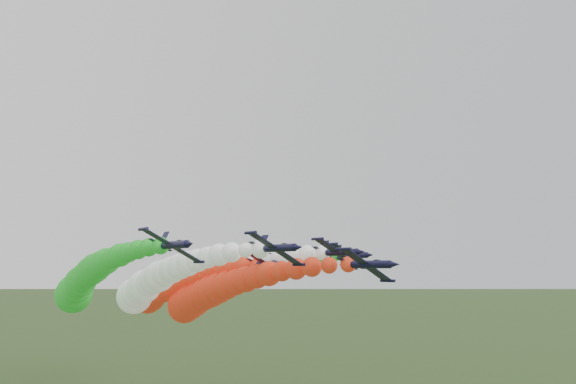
% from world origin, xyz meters
% --- Properties ---
extents(jet_lead, '(19.68, 90.90, 18.60)m').
position_xyz_m(jet_lead, '(13.26, 44.57, 33.41)').
color(jet_lead, black).
rests_on(jet_lead, ground).
extents(jet_inner_left, '(19.93, 91.14, 18.85)m').
position_xyz_m(jet_inner_left, '(2.74, 53.94, 36.15)').
color(jet_inner_left, black).
rests_on(jet_inner_left, ground).
extents(jet_inner_right, '(19.01, 90.22, 17.93)m').
position_xyz_m(jet_inner_right, '(18.70, 56.06, 35.81)').
color(jet_inner_right, black).
rests_on(jet_inner_right, ground).
extents(jet_outer_left, '(19.94, 91.16, 18.87)m').
position_xyz_m(jet_outer_left, '(-11.38, 62.72, 36.46)').
color(jet_outer_left, black).
rests_on(jet_outer_left, ground).
extents(jet_outer_right, '(19.66, 90.88, 18.58)m').
position_xyz_m(jet_outer_right, '(32.24, 68.27, 35.23)').
color(jet_outer_right, black).
rests_on(jet_outer_right, ground).
extents(jet_trail, '(19.46, 90.68, 18.39)m').
position_xyz_m(jet_trail, '(16.42, 75.52, 33.67)').
color(jet_trail, black).
rests_on(jet_trail, ground).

